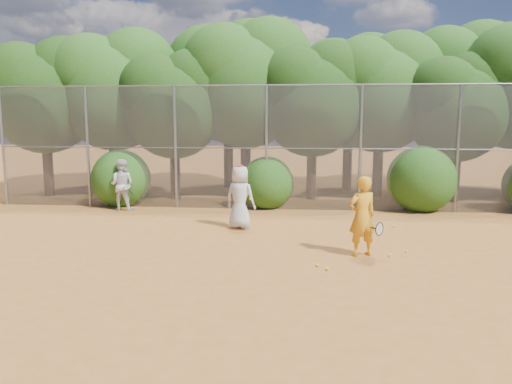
# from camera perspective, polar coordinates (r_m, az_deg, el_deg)

# --- Properties ---
(ground) EXTENTS (80.00, 80.00, 0.00)m
(ground) POSITION_cam_1_polar(r_m,az_deg,el_deg) (10.55, 4.16, -8.06)
(ground) COLOR #A45E25
(ground) RESTS_ON ground
(fence_back) EXTENTS (20.05, 0.09, 4.03)m
(fence_back) POSITION_cam_1_polar(r_m,az_deg,el_deg) (16.13, 4.32, 5.18)
(fence_back) COLOR gray
(fence_back) RESTS_ON ground
(tree_0) EXTENTS (4.38, 3.81, 6.00)m
(tree_0) POSITION_cam_1_polar(r_m,az_deg,el_deg) (20.56, -22.94, 10.53)
(tree_0) COLOR black
(tree_0) RESTS_ON ground
(tree_1) EXTENTS (4.64, 4.03, 6.35)m
(tree_1) POSITION_cam_1_polar(r_m,az_deg,el_deg) (19.99, -15.82, 11.62)
(tree_1) COLOR black
(tree_1) RESTS_ON ground
(tree_2) EXTENTS (3.99, 3.47, 5.47)m
(tree_2) POSITION_cam_1_polar(r_m,az_deg,el_deg) (18.53, -9.23, 10.29)
(tree_2) COLOR black
(tree_2) RESTS_ON ground
(tree_3) EXTENTS (4.89, 4.26, 6.70)m
(tree_3) POSITION_cam_1_polar(r_m,az_deg,el_deg) (19.11, -1.02, 12.79)
(tree_3) COLOR black
(tree_3) RESTS_ON ground
(tree_4) EXTENTS (4.19, 3.64, 5.73)m
(tree_4) POSITION_cam_1_polar(r_m,az_deg,el_deg) (18.35, 6.67, 10.90)
(tree_4) COLOR black
(tree_4) RESTS_ON ground
(tree_5) EXTENTS (4.51, 3.92, 6.17)m
(tree_5) POSITION_cam_1_polar(r_m,az_deg,el_deg) (19.38, 14.21, 11.44)
(tree_5) COLOR black
(tree_5) RESTS_ON ground
(tree_6) EXTENTS (3.86, 3.36, 5.29)m
(tree_6) POSITION_cam_1_polar(r_m,az_deg,el_deg) (18.91, 22.19, 9.38)
(tree_6) COLOR black
(tree_6) RESTS_ON ground
(tree_9) EXTENTS (4.83, 4.20, 6.62)m
(tree_9) POSITION_cam_1_polar(r_m,az_deg,el_deg) (22.50, -16.11, 11.69)
(tree_9) COLOR black
(tree_9) RESTS_ON ground
(tree_10) EXTENTS (5.15, 4.48, 7.06)m
(tree_10) POSITION_cam_1_polar(r_m,az_deg,el_deg) (21.43, -3.06, 12.96)
(tree_10) COLOR black
(tree_10) RESTS_ON ground
(tree_11) EXTENTS (4.64, 4.03, 6.35)m
(tree_11) POSITION_cam_1_polar(r_m,az_deg,el_deg) (20.85, 10.78, 11.66)
(tree_11) COLOR black
(tree_11) RESTS_ON ground
(tree_12) EXTENTS (5.02, 4.37, 6.88)m
(tree_12) POSITION_cam_1_polar(r_m,az_deg,el_deg) (22.32, 22.51, 11.85)
(tree_12) COLOR black
(tree_12) RESTS_ON ground
(bush_0) EXTENTS (2.00, 2.00, 2.00)m
(bush_0) POSITION_cam_1_polar(r_m,az_deg,el_deg) (17.65, -15.17, 1.78)
(bush_0) COLOR #1F4A12
(bush_0) RESTS_ON ground
(bush_1) EXTENTS (1.80, 1.80, 1.80)m
(bush_1) POSITION_cam_1_polar(r_m,az_deg,el_deg) (16.58, 1.25, 1.30)
(bush_1) COLOR #1F4A12
(bush_1) RESTS_ON ground
(bush_2) EXTENTS (2.20, 2.20, 2.20)m
(bush_2) POSITION_cam_1_polar(r_m,az_deg,el_deg) (16.94, 18.37, 1.70)
(bush_2) COLOR #1F4A12
(bush_2) RESTS_ON ground
(player_yellow) EXTENTS (0.84, 0.65, 1.76)m
(player_yellow) POSITION_cam_1_polar(r_m,az_deg,el_deg) (11.07, 12.03, -2.73)
(player_yellow) COLOR orange
(player_yellow) RESTS_ON ground
(player_teen) EXTENTS (0.98, 0.80, 1.74)m
(player_teen) POSITION_cam_1_polar(r_m,az_deg,el_deg) (13.48, -1.82, -0.57)
(player_teen) COLOR silver
(player_teen) RESTS_ON ground
(player_white) EXTENTS (0.89, 0.79, 1.66)m
(player_white) POSITION_cam_1_polar(r_m,az_deg,el_deg) (16.71, -15.11, 0.82)
(player_white) COLOR silver
(player_white) RESTS_ON ground
(ball_0) EXTENTS (0.07, 0.07, 0.07)m
(ball_0) POSITION_cam_1_polar(r_m,az_deg,el_deg) (11.34, 15.03, -6.97)
(ball_0) COLOR #C0E82A
(ball_0) RESTS_ON ground
(ball_1) EXTENTS (0.07, 0.07, 0.07)m
(ball_1) POSITION_cam_1_polar(r_m,az_deg,el_deg) (13.52, 19.49, -4.64)
(ball_1) COLOR #C0E82A
(ball_1) RESTS_ON ground
(ball_2) EXTENTS (0.07, 0.07, 0.07)m
(ball_2) POSITION_cam_1_polar(r_m,az_deg,el_deg) (10.33, 7.02, -8.28)
(ball_2) COLOR #C0E82A
(ball_2) RESTS_ON ground
(ball_3) EXTENTS (0.07, 0.07, 0.07)m
(ball_3) POSITION_cam_1_polar(r_m,az_deg,el_deg) (11.72, 16.80, -6.53)
(ball_3) COLOR #C0E82A
(ball_3) RESTS_ON ground
(ball_4) EXTENTS (0.07, 0.07, 0.07)m
(ball_4) POSITION_cam_1_polar(r_m,az_deg,el_deg) (10.10, 8.12, -8.69)
(ball_4) COLOR #C0E82A
(ball_4) RESTS_ON ground
(ball_5) EXTENTS (0.07, 0.07, 0.07)m
(ball_5) POSITION_cam_1_polar(r_m,az_deg,el_deg) (14.21, 15.52, -3.82)
(ball_5) COLOR #C0E82A
(ball_5) RESTS_ON ground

